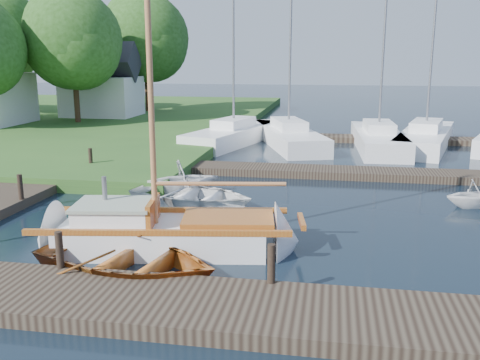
% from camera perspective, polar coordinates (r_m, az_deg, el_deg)
% --- Properties ---
extents(ground, '(160.00, 160.00, 0.00)m').
position_cam_1_polar(ground, '(15.77, 0.00, -4.25)').
color(ground, black).
rests_on(ground, ground).
extents(near_dock, '(18.00, 2.20, 0.30)m').
position_cam_1_polar(near_dock, '(10.26, -5.93, -13.23)').
color(near_dock, black).
rests_on(near_dock, ground).
extents(left_dock, '(2.20, 18.00, 0.30)m').
position_cam_1_polar(left_dock, '(20.40, -21.68, -0.77)').
color(left_dock, black).
rests_on(left_dock, ground).
extents(far_dock, '(14.00, 1.60, 0.30)m').
position_cam_1_polar(far_dock, '(21.82, 8.14, 0.88)').
color(far_dock, black).
rests_on(far_dock, ground).
extents(pontoon, '(30.00, 1.60, 0.30)m').
position_cam_1_polar(pontoon, '(32.04, 23.22, 3.80)').
color(pontoon, black).
rests_on(pontoon, ground).
extents(mooring_post_1, '(0.16, 0.16, 0.80)m').
position_cam_1_polar(mooring_post_1, '(11.99, -18.70, -7.07)').
color(mooring_post_1, black).
rests_on(mooring_post_1, near_dock).
extents(mooring_post_2, '(0.16, 0.16, 0.80)m').
position_cam_1_polar(mooring_post_2, '(10.67, 3.36, -8.89)').
color(mooring_post_2, black).
rests_on(mooring_post_2, near_dock).
extents(mooring_post_4, '(0.16, 0.16, 0.80)m').
position_cam_1_polar(mooring_post_4, '(18.11, -22.38, -0.69)').
color(mooring_post_4, black).
rests_on(mooring_post_4, left_dock).
extents(mooring_post_5, '(0.16, 0.16, 0.80)m').
position_cam_1_polar(mooring_post_5, '(22.39, -15.65, 2.27)').
color(mooring_post_5, black).
rests_on(mooring_post_5, left_dock).
extents(sailboat, '(7.37, 3.04, 9.83)m').
position_cam_1_polar(sailboat, '(13.42, -7.40, -5.94)').
color(sailboat, white).
rests_on(sailboat, ground).
extents(dinghy, '(4.77, 3.84, 0.88)m').
position_cam_1_polar(dinghy, '(12.07, -12.01, -7.84)').
color(dinghy, '#933513').
rests_on(dinghy, ground).
extents(tender_a, '(4.65, 3.77, 0.85)m').
position_cam_1_polar(tender_a, '(17.23, -5.13, -1.35)').
color(tender_a, white).
rests_on(tender_a, ground).
extents(tender_b, '(3.23, 3.09, 1.32)m').
position_cam_1_polar(tender_b, '(18.61, -6.08, 0.45)').
color(tender_b, white).
rests_on(tender_b, ground).
extents(tender_d, '(2.37, 2.21, 1.01)m').
position_cam_1_polar(tender_d, '(18.52, 23.81, -1.15)').
color(tender_d, white).
rests_on(tender_d, ground).
extents(marina_boat_0, '(4.38, 8.56, 10.09)m').
position_cam_1_polar(marina_boat_0, '(29.62, -0.68, 4.99)').
color(marina_boat_0, white).
rests_on(marina_boat_0, ground).
extents(marina_boat_1, '(4.90, 9.27, 11.22)m').
position_cam_1_polar(marina_boat_1, '(29.23, 5.20, 4.84)').
color(marina_boat_1, white).
rests_on(marina_boat_1, ground).
extents(marina_boat_2, '(2.55, 8.77, 10.70)m').
position_cam_1_polar(marina_boat_2, '(28.95, 14.54, 4.40)').
color(marina_boat_2, white).
rests_on(marina_boat_2, ground).
extents(marina_boat_3, '(4.53, 9.64, 10.69)m').
position_cam_1_polar(marina_boat_3, '(30.19, 19.18, 4.42)').
color(marina_boat_3, white).
rests_on(marina_boat_3, ground).
extents(house_c, '(5.25, 4.00, 5.28)m').
position_cam_1_polar(house_c, '(40.46, -14.53, 9.60)').
color(house_c, silver).
rests_on(house_c, shore).
extents(tree_3, '(6.41, 6.38, 8.74)m').
position_cam_1_polar(tree_3, '(36.86, -17.40, 14.16)').
color(tree_3, '#332114').
rests_on(tree_3, shore).
extents(tree_7, '(6.83, 6.83, 9.38)m').
position_cam_1_polar(tree_7, '(43.44, -10.06, 14.79)').
color(tree_7, '#332114').
rests_on(tree_7, shore).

